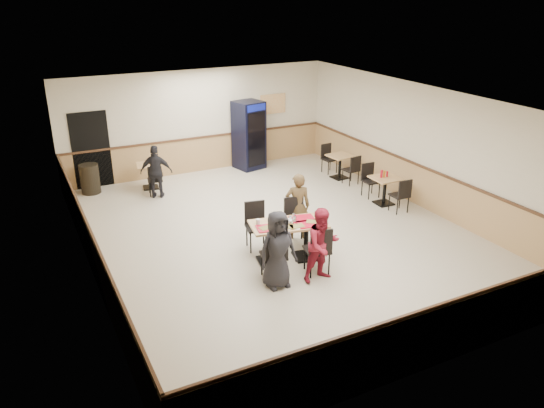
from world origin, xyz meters
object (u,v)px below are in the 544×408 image
side_table_far (340,163)px  back_table (150,172)px  diner_woman_left (278,250)px  main_table (288,235)px  lone_diner (156,172)px  diner_woman_right (322,245)px  pepsi_cooler (249,135)px  diner_man_opposite (298,206)px  trash_bin (90,179)px  side_table_near (385,186)px

side_table_far → back_table: (-5.10, 1.66, -0.00)m
diner_woman_left → back_table: size_ratio=2.02×
main_table → diner_woman_left: diner_woman_left is taller
lone_diner → diner_woman_right: bearing=130.6°
diner_woman_right → pepsi_cooler: pepsi_cooler is taller
diner_man_opposite → trash_bin: 6.09m
lone_diner → side_table_far: bearing=-165.3°
side_table_far → pepsi_cooler: bearing=133.3°
side_table_near → trash_bin: (-6.53, 4.18, -0.08)m
side_table_far → diner_man_opposite: bearing=-136.3°
diner_woman_left → diner_man_opposite: bearing=50.5°
pepsi_cooler → trash_bin: (-4.69, -0.04, -0.62)m
pepsi_cooler → trash_bin: bearing=167.9°
main_table → diner_woman_right: 1.01m
diner_man_opposite → back_table: diner_man_opposite is taller
diner_woman_right → side_table_near: (3.41, 2.50, -0.25)m
diner_woman_right → side_table_near: size_ratio=2.03×
pepsi_cooler → diner_woman_right: bearing=-115.7°
back_table → side_table_far: bearing=-18.0°
back_table → diner_woman_right: bearing=-75.8°
diner_woman_right → trash_bin: 7.38m
diner_woman_right → diner_woman_left: bearing=165.0°
diner_woman_right → back_table: (-1.60, 6.32, -0.27)m
side_table_near → trash_bin: bearing=147.4°
back_table → trash_bin: 1.56m
back_table → side_table_near: bearing=-37.4°
main_table → side_table_near: 3.91m
lone_diner → diner_man_opposite: bearing=143.3°
main_table → lone_diner: 4.80m
diner_woman_left → lone_diner: 5.44m
lone_diner → trash_bin: 1.91m
trash_bin → diner_woman_left: bearing=-70.7°
lone_diner → back_table: (0.00, 0.77, -0.25)m
main_table → trash_bin: size_ratio=2.06×
lone_diner → back_table: size_ratio=1.91×
diner_man_opposite → pepsi_cooler: size_ratio=0.73×
lone_diner → trash_bin: bearing=-11.8°
diner_man_opposite → main_table: bearing=73.2°
diner_man_opposite → lone_diner: size_ratio=1.06×
side_table_near → main_table: bearing=-157.0°
main_table → trash_bin: 6.41m
main_table → side_table_near: bearing=34.5°
trash_bin → side_table_near: bearing=-32.6°
diner_woman_right → pepsi_cooler: (1.57, 6.72, 0.30)m
diner_woman_right → side_table_far: size_ratio=2.06×
pepsi_cooler → trash_bin: pepsi_cooler is taller
lone_diner → side_table_far: size_ratio=2.01×
diner_woman_left → diner_man_opposite: diner_man_opposite is taller
lone_diner → trash_bin: (-1.52, 1.12, -0.31)m
main_table → lone_diner: size_ratio=1.16×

